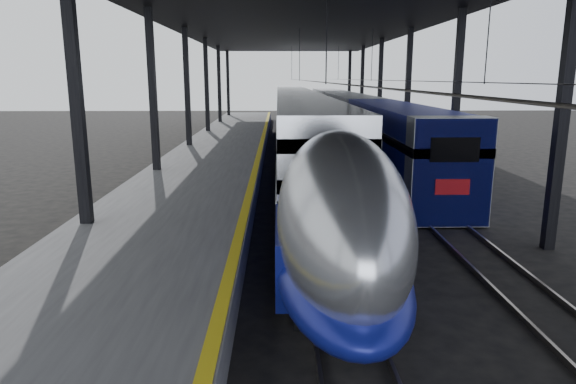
{
  "coord_description": "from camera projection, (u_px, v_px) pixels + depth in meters",
  "views": [
    {
      "loc": [
        0.49,
        -11.38,
        5.64
      ],
      "look_at": [
        0.81,
        4.97,
        2.0
      ],
      "focal_mm": 32.0,
      "sensor_mm": 36.0,
      "label": 1
    }
  ],
  "objects": [
    {
      "name": "ground",
      "position": [
        258.0,
        318.0,
        12.32
      ],
      "size": [
        160.0,
        160.0,
        0.0
      ],
      "primitive_type": "plane",
      "color": "black",
      "rests_on": "ground"
    },
    {
      "name": "canopy",
      "position": [
        302.0,
        17.0,
        29.89
      ],
      "size": [
        18.0,
        75.0,
        9.47
      ],
      "color": "black",
      "rests_on": "ground"
    },
    {
      "name": "yellow_strip",
      "position": [
        259.0,
        155.0,
        31.6
      ],
      "size": [
        0.3,
        80.0,
        0.01
      ],
      "primitive_type": "cube",
      "color": "gold",
      "rests_on": "platform"
    },
    {
      "name": "second_train",
      "position": [
        351.0,
        118.0,
        45.7
      ],
      "size": [
        3.07,
        56.05,
        4.22
      ],
      "color": "navy",
      "rests_on": "ground"
    },
    {
      "name": "platform",
      "position": [
        213.0,
        163.0,
        31.66
      ],
      "size": [
        6.0,
        80.0,
        1.0
      ],
      "primitive_type": "cube",
      "color": "#4C4C4F",
      "rests_on": "ground"
    },
    {
      "name": "rails",
      "position": [
        342.0,
        169.0,
        31.91
      ],
      "size": [
        6.52,
        80.0,
        0.16
      ],
      "color": "slate",
      "rests_on": "ground"
    },
    {
      "name": "tgv_train",
      "position": [
        298.0,
        125.0,
        39.32
      ],
      "size": [
        3.19,
        65.2,
        4.57
      ],
      "color": "#ACAFB4",
      "rests_on": "ground"
    }
  ]
}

